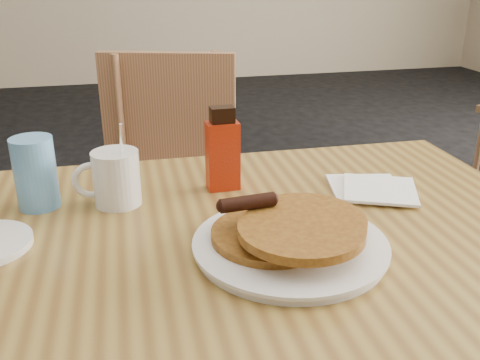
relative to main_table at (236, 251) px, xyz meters
name	(u,v)px	position (x,y,z in m)	size (l,w,h in m)	color
main_table	(236,251)	(0.00, 0.00, 0.00)	(1.27, 0.87, 0.75)	olive
chair_main_far	(175,179)	(-0.03, 0.73, -0.15)	(0.53, 0.54, 0.94)	#B27753
pancake_plate	(291,237)	(0.07, -0.09, 0.07)	(0.32, 0.32, 0.09)	white
coffee_mug	(115,177)	(-0.20, 0.17, 0.10)	(0.13, 0.09, 0.17)	white
syrup_bottle	(223,152)	(0.02, 0.20, 0.12)	(0.07, 0.04, 0.18)	maroon
napkin_stack	(373,189)	(0.32, 0.11, 0.05)	(0.20, 0.21, 0.01)	white
blue_tumbler	(35,173)	(-0.35, 0.19, 0.11)	(0.08, 0.08, 0.14)	#61A3E3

